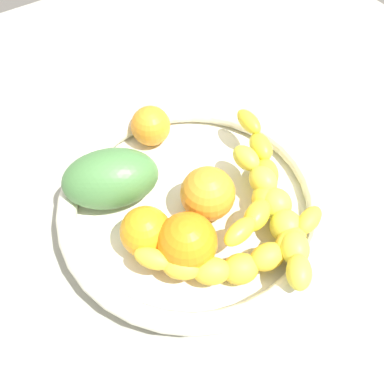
% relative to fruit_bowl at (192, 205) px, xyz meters
% --- Properties ---
extents(kitchen_counter, '(1.20, 1.20, 0.03)m').
position_rel_fruit_bowl_xyz_m(kitchen_counter, '(0.00, 0.00, -0.04)').
color(kitchen_counter, '#97988C').
rests_on(kitchen_counter, ground).
extents(fruit_bowl, '(0.33, 0.33, 0.05)m').
position_rel_fruit_bowl_xyz_m(fruit_bowl, '(0.00, 0.00, 0.00)').
color(fruit_bowl, silver).
rests_on(fruit_bowl, kitchen_counter).
extents(banana_draped_left, '(0.15, 0.16, 0.05)m').
position_rel_fruit_bowl_xyz_m(banana_draped_left, '(0.08, -0.03, 0.03)').
color(banana_draped_left, yellow).
rests_on(banana_draped_left, fruit_bowl).
extents(banana_draped_right, '(0.22, 0.10, 0.05)m').
position_rel_fruit_bowl_xyz_m(banana_draped_right, '(-0.01, -0.10, 0.02)').
color(banana_draped_right, yellow).
rests_on(banana_draped_right, fruit_bowl).
extents(banana_arching_top, '(0.09, 0.19, 0.05)m').
position_rel_fruit_bowl_xyz_m(banana_arching_top, '(0.07, -0.08, 0.03)').
color(banana_arching_top, yellow).
rests_on(banana_arching_top, fruit_bowl).
extents(orange_front, '(0.07, 0.07, 0.07)m').
position_rel_fruit_bowl_xyz_m(orange_front, '(0.01, -0.01, 0.03)').
color(orange_front, orange).
rests_on(orange_front, fruit_bowl).
extents(orange_mid_left, '(0.07, 0.07, 0.07)m').
position_rel_fruit_bowl_xyz_m(orange_mid_left, '(-0.04, -0.06, 0.03)').
color(orange_mid_left, orange).
rests_on(orange_mid_left, fruit_bowl).
extents(orange_mid_right, '(0.05, 0.05, 0.05)m').
position_rel_fruit_bowl_xyz_m(orange_mid_right, '(0.02, 0.13, 0.02)').
color(orange_mid_right, orange).
rests_on(orange_mid_right, fruit_bowl).
extents(orange_rear, '(0.06, 0.06, 0.06)m').
position_rel_fruit_bowl_xyz_m(orange_rear, '(-0.07, -0.02, 0.03)').
color(orange_rear, orange).
rests_on(orange_rear, fruit_bowl).
extents(mango_green, '(0.14, 0.11, 0.07)m').
position_rel_fruit_bowl_xyz_m(mango_green, '(-0.07, 0.07, 0.03)').
color(mango_green, '#477F41').
rests_on(mango_green, fruit_bowl).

